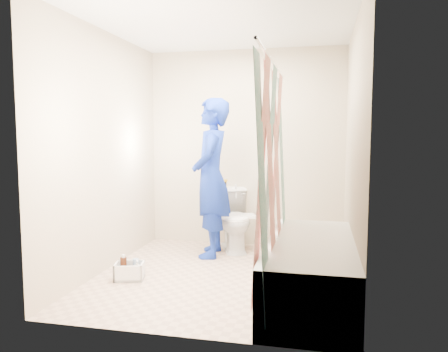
% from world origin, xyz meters
% --- Properties ---
extents(floor, '(2.60, 2.60, 0.00)m').
position_xyz_m(floor, '(0.00, 0.00, 0.00)').
color(floor, tan).
rests_on(floor, ground).
extents(ceiling, '(2.40, 2.60, 0.02)m').
position_xyz_m(ceiling, '(0.00, 0.00, 2.40)').
color(ceiling, silver).
rests_on(ceiling, wall_back).
extents(wall_back, '(2.40, 0.02, 2.40)m').
position_xyz_m(wall_back, '(0.00, 1.30, 1.20)').
color(wall_back, '#B5A78B').
rests_on(wall_back, ground).
extents(wall_front, '(2.40, 0.02, 2.40)m').
position_xyz_m(wall_front, '(0.00, -1.30, 1.20)').
color(wall_front, '#B5A78B').
rests_on(wall_front, ground).
extents(wall_left, '(0.02, 2.60, 2.40)m').
position_xyz_m(wall_left, '(-1.20, 0.00, 1.20)').
color(wall_left, '#B5A78B').
rests_on(wall_left, ground).
extents(wall_right, '(0.02, 2.60, 2.40)m').
position_xyz_m(wall_right, '(1.20, 0.00, 1.20)').
color(wall_right, '#B5A78B').
rests_on(wall_right, ground).
extents(bathtub, '(0.70, 1.75, 0.50)m').
position_xyz_m(bathtub, '(0.85, -0.43, 0.27)').
color(bathtub, white).
rests_on(bathtub, ground).
extents(curtain_rod, '(0.02, 1.90, 0.02)m').
position_xyz_m(curtain_rod, '(0.52, -0.43, 1.95)').
color(curtain_rod, silver).
rests_on(curtain_rod, wall_back).
extents(shower_curtain, '(0.06, 1.75, 1.80)m').
position_xyz_m(shower_curtain, '(0.52, -0.43, 1.02)').
color(shower_curtain, white).
rests_on(shower_curtain, curtain_rod).
extents(toilet, '(0.64, 0.81, 0.72)m').
position_xyz_m(toilet, '(-0.08, 1.01, 0.36)').
color(toilet, white).
rests_on(toilet, ground).
extents(tank_lid, '(0.48, 0.34, 0.03)m').
position_xyz_m(tank_lid, '(-0.04, 0.90, 0.42)').
color(tank_lid, white).
rests_on(tank_lid, toilet).
extents(tank_internals, '(0.17, 0.09, 0.24)m').
position_xyz_m(tank_internals, '(-0.19, 1.17, 0.71)').
color(tank_internals, black).
rests_on(tank_internals, toilet).
extents(plumber, '(0.51, 0.70, 1.78)m').
position_xyz_m(plumber, '(-0.28, 0.70, 0.89)').
color(plumber, '#1113AB').
rests_on(plumber, ground).
extents(cleaning_caddy, '(0.31, 0.27, 0.20)m').
position_xyz_m(cleaning_caddy, '(-0.83, -0.27, 0.07)').
color(cleaning_caddy, white).
rests_on(cleaning_caddy, ground).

